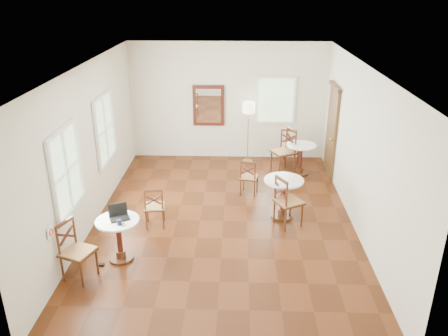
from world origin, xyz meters
The scene contains 17 objects.
ground centered at (0.00, 0.00, 0.00)m, with size 7.00×7.00×0.00m, color #4F230D.
room_shell centered at (-0.06, 0.27, 1.89)m, with size 5.02×7.02×3.01m.
cafe_table_near centered at (-1.69, -1.36, 0.47)m, with size 0.71×0.71×0.75m.
cafe_table_mid centered at (1.16, 0.20, 0.51)m, with size 0.77×0.77×0.82m.
cafe_table_back centered at (1.77, 2.38, 0.47)m, with size 0.72×0.72×0.76m.
chair_near_a centered at (-1.30, -0.24, 0.42)m, with size 0.43×0.43×0.84m.
chair_near_b centered at (-2.22, -1.88, 0.49)m, with size 0.58×0.58×0.98m.
chair_mid_a centered at (0.51, 1.23, 0.41)m, with size 0.45×0.45×0.82m.
chair_mid_b centered at (1.22, -0.10, 0.50)m, with size 0.63×0.63×1.01m.
chair_back_a centered at (1.58, 3.04, 0.48)m, with size 0.57×0.57×0.97m.
chair_back_b centered at (1.39, 2.50, 0.54)m, with size 0.67×0.67×1.08m.
floor_lamp centered at (0.52, 3.15, 1.34)m, with size 0.31×0.31×1.58m.
laptop centered at (-1.67, -1.28, 0.81)m, with size 0.39×0.36×0.22m.
mouse centered at (-1.66, -1.41, 0.77)m, with size 0.10×0.06×0.04m, color black.
navy_mug centered at (-1.60, -1.52, 0.80)m, with size 0.12×0.08×0.09m.
water_glass centered at (-1.83, -1.25, 0.81)m, with size 0.06×0.06×0.11m, color white.
power_adapter centered at (-1.97, -1.56, 0.02)m, with size 0.10×0.06×0.04m, color black.
Camera 1 is at (0.26, -7.69, 4.35)m, focal length 35.91 mm.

